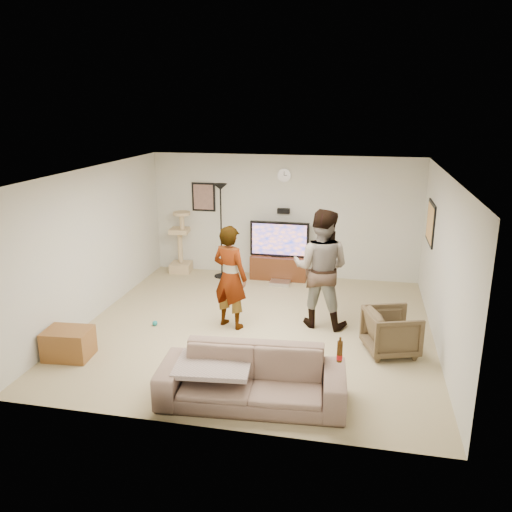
% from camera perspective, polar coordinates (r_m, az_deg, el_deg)
% --- Properties ---
extents(floor, '(5.50, 5.50, 0.02)m').
position_cam_1_polar(floor, '(8.43, 0.07, -7.92)').
color(floor, tan).
rests_on(floor, ground).
extents(ceiling, '(5.50, 5.50, 0.02)m').
position_cam_1_polar(ceiling, '(7.74, 0.07, 9.33)').
color(ceiling, white).
rests_on(ceiling, wall_back).
extents(wall_back, '(5.50, 0.04, 2.50)m').
position_cam_1_polar(wall_back, '(10.63, 3.09, 4.35)').
color(wall_back, silver).
rests_on(wall_back, floor).
extents(wall_front, '(5.50, 0.04, 2.50)m').
position_cam_1_polar(wall_front, '(5.49, -5.82, -7.47)').
color(wall_front, silver).
rests_on(wall_front, floor).
extents(wall_left, '(0.04, 5.50, 2.50)m').
position_cam_1_polar(wall_left, '(8.95, -17.45, 1.31)').
color(wall_left, silver).
rests_on(wall_left, floor).
extents(wall_right, '(0.04, 5.50, 2.50)m').
position_cam_1_polar(wall_right, '(7.93, 19.91, -0.81)').
color(wall_right, silver).
rests_on(wall_right, floor).
extents(wall_clock, '(0.26, 0.04, 0.26)m').
position_cam_1_polar(wall_clock, '(10.45, 3.14, 8.88)').
color(wall_clock, white).
rests_on(wall_clock, wall_back).
extents(wall_speaker, '(0.25, 0.10, 0.10)m').
position_cam_1_polar(wall_speaker, '(10.54, 3.05, 4.98)').
color(wall_speaker, black).
rests_on(wall_speaker, wall_back).
extents(picture_back, '(0.42, 0.03, 0.52)m').
position_cam_1_polar(picture_back, '(10.92, -5.81, 6.49)').
color(picture_back, '#795951').
rests_on(picture_back, wall_back).
extents(picture_right, '(0.03, 0.78, 0.62)m').
position_cam_1_polar(picture_right, '(9.41, 18.69, 3.48)').
color(picture_right, '#E5A359').
rests_on(picture_right, wall_right).
extents(tv_stand, '(1.15, 0.45, 0.48)m').
position_cam_1_polar(tv_stand, '(10.66, 2.56, -1.23)').
color(tv_stand, '#452211').
rests_on(tv_stand, floor).
extents(console_box, '(0.40, 0.30, 0.07)m').
position_cam_1_polar(console_box, '(10.34, 2.65, -2.98)').
color(console_box, silver).
rests_on(console_box, floor).
extents(tv, '(1.20, 0.08, 0.71)m').
position_cam_1_polar(tv, '(10.49, 2.60, 1.88)').
color(tv, black).
rests_on(tv, tv_stand).
extents(tv_screen, '(1.10, 0.01, 0.63)m').
position_cam_1_polar(tv_screen, '(10.45, 2.56, 1.82)').
color(tv_screen, '#E67C4B').
rests_on(tv_screen, tv).
extents(floor_lamp, '(0.32, 0.32, 1.94)m').
position_cam_1_polar(floor_lamp, '(10.57, -3.86, 2.72)').
color(floor_lamp, black).
rests_on(floor_lamp, floor).
extents(cat_tree, '(0.47, 0.47, 1.33)m').
position_cam_1_polar(cat_tree, '(11.06, -8.38, 1.57)').
color(cat_tree, tan).
rests_on(cat_tree, floor).
extents(person_left, '(0.72, 0.60, 1.67)m').
position_cam_1_polar(person_left, '(8.19, -2.87, -2.34)').
color(person_left, '#B9B9B9').
rests_on(person_left, floor).
extents(person_right, '(1.03, 0.86, 1.92)m').
position_cam_1_polar(person_right, '(8.27, 7.17, -1.37)').
color(person_right, '#3B4690').
rests_on(person_right, floor).
extents(sofa, '(2.28, 1.04, 0.65)m').
position_cam_1_polar(sofa, '(6.34, -0.48, -13.26)').
color(sofa, '#785F53').
rests_on(sofa, floor).
extents(throw_blanket, '(0.97, 0.79, 0.06)m').
position_cam_1_polar(throw_blanket, '(6.39, -4.72, -11.90)').
color(throw_blanket, '#A9938D').
rests_on(throw_blanket, sofa).
extents(beer_bottle, '(0.06, 0.06, 0.25)m').
position_cam_1_polar(beer_bottle, '(6.02, 9.22, -10.36)').
color(beer_bottle, '#391E05').
rests_on(beer_bottle, sofa).
extents(armchair, '(0.89, 0.88, 0.65)m').
position_cam_1_polar(armchair, '(7.74, 14.69, -8.08)').
color(armchair, '#4B3C28').
rests_on(armchair, floor).
extents(side_table, '(0.67, 0.53, 0.42)m').
position_cam_1_polar(side_table, '(7.87, -19.97, -9.06)').
color(side_table, brown).
rests_on(side_table, floor).
extents(toy_ball, '(0.09, 0.09, 0.09)m').
position_cam_1_polar(toy_ball, '(8.63, -11.08, -7.28)').
color(toy_ball, teal).
rests_on(toy_ball, floor).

